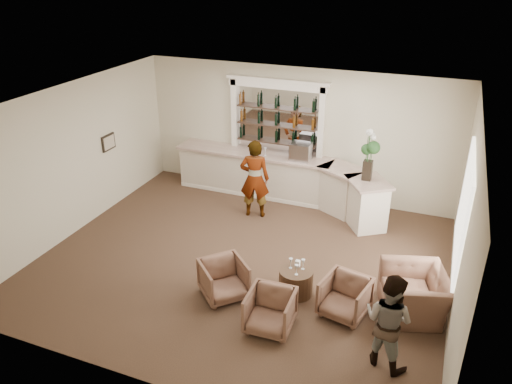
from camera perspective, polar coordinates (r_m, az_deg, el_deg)
ground at (r=10.36m, az=-1.53°, el=-7.83°), size 8.00×8.00×0.00m
room_shell at (r=9.85m, az=0.81°, el=5.59°), size 8.04×7.02×3.32m
bar_counter at (r=12.61m, az=3.08°, el=1.50°), size 5.72×1.80×1.14m
back_bar_alcove at (r=12.57m, az=2.38°, el=8.53°), size 2.64×0.25×3.00m
cocktail_table at (r=9.35m, az=4.57°, el=-10.18°), size 0.63×0.63×0.50m
sommelier at (r=11.67m, az=-0.16°, el=1.52°), size 0.79×0.61×1.90m
guest at (r=7.87m, az=14.89°, el=-14.04°), size 0.94×0.84×1.59m
armchair_left at (r=9.21m, az=-3.70°, el=-9.95°), size 1.10×1.10×0.72m
armchair_center at (r=8.50m, az=1.63°, el=-13.44°), size 0.79×0.81×0.71m
armchair_right at (r=8.91m, az=10.11°, el=-11.75°), size 0.90×0.92×0.71m
armchair_far at (r=9.23m, az=17.62°, el=-10.95°), size 1.37×1.47×0.78m
espresso_machine at (r=12.24m, az=5.14°, el=4.62°), size 0.50×0.42×0.43m
flower_vase at (r=11.20m, az=12.82°, el=4.53°), size 0.31×0.31×1.18m
wine_glass_bar_left at (r=12.16m, az=5.91°, el=3.90°), size 0.07×0.07×0.21m
wine_glass_bar_right at (r=12.50m, az=1.07°, el=4.64°), size 0.07×0.07×0.21m
wine_glass_tbl_a at (r=9.20m, az=3.99°, el=-8.13°), size 0.07×0.07×0.21m
wine_glass_tbl_b at (r=9.19m, az=5.40°, el=-8.23°), size 0.07×0.07×0.21m
wine_glass_tbl_c at (r=9.04m, az=4.65°, el=-8.85°), size 0.07×0.07×0.21m
napkin_holder at (r=9.29m, az=4.78°, el=-8.13°), size 0.08×0.08×0.12m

